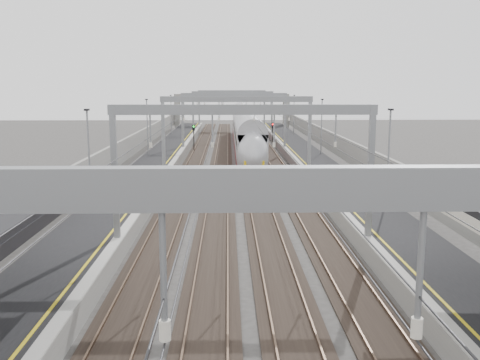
{
  "coord_description": "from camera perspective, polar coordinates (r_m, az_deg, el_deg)",
  "views": [
    {
      "loc": [
        -0.75,
        -3.92,
        8.5
      ],
      "look_at": [
        0.0,
        29.16,
        2.63
      ],
      "focal_mm": 40.0,
      "sensor_mm": 36.0,
      "label": 1
    }
  ],
  "objects": [
    {
      "name": "signal_green",
      "position": [
        69.91,
        -4.96,
        5.02
      ],
      "size": [
        0.32,
        0.32,
        3.48
      ],
      "color": "black",
      "rests_on": "ground"
    },
    {
      "name": "platform_right",
      "position": [
        50.33,
        8.73,
        0.79
      ],
      "size": [
        4.0,
        120.0,
        1.0
      ],
      "primitive_type": "cube",
      "color": "black",
      "rests_on": "ground"
    },
    {
      "name": "signal_red_far",
      "position": [
        73.78,
        3.51,
        5.31
      ],
      "size": [
        0.32,
        0.32,
        3.48
      ],
      "color": "black",
      "rests_on": "ground"
    },
    {
      "name": "overbridge",
      "position": [
        103.97,
        -0.89,
        8.3
      ],
      "size": [
        22.0,
        2.2,
        6.9
      ],
      "color": "gray",
      "rests_on": "ground"
    },
    {
      "name": "train",
      "position": [
        69.36,
        0.57,
        4.81
      ],
      "size": [
        2.8,
        50.95,
        4.42
      ],
      "color": "maroon",
      "rests_on": "ground"
    },
    {
      "name": "wall_left",
      "position": [
        50.5,
        -13.23,
        1.93
      ],
      "size": [
        0.3,
        120.0,
        3.2
      ],
      "primitive_type": "cube",
      "color": "gray",
      "rests_on": "ground"
    },
    {
      "name": "tracks",
      "position": [
        49.65,
        -0.41,
        0.25
      ],
      "size": [
        11.4,
        140.0,
        0.2
      ],
      "color": "black",
      "rests_on": "ground"
    },
    {
      "name": "signal_red_near",
      "position": [
        75.77,
        1.71,
        5.44
      ],
      "size": [
        0.32,
        0.32,
        3.48
      ],
      "color": "black",
      "rests_on": "ground"
    },
    {
      "name": "platform_left",
      "position": [
        50.1,
        -9.6,
        0.72
      ],
      "size": [
        4.0,
        120.0,
        1.0
      ],
      "primitive_type": "cube",
      "color": "black",
      "rests_on": "ground"
    },
    {
      "name": "wall_right",
      "position": [
        50.83,
        12.32,
        2.02
      ],
      "size": [
        0.3,
        120.0,
        3.2
      ],
      "primitive_type": "cube",
      "color": "gray",
      "rests_on": "ground"
    },
    {
      "name": "overhead_line",
      "position": [
        55.59,
        -0.53,
        7.62
      ],
      "size": [
        13.0,
        140.0,
        6.6
      ],
      "color": "gray",
      "rests_on": "platform_left"
    }
  ]
}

